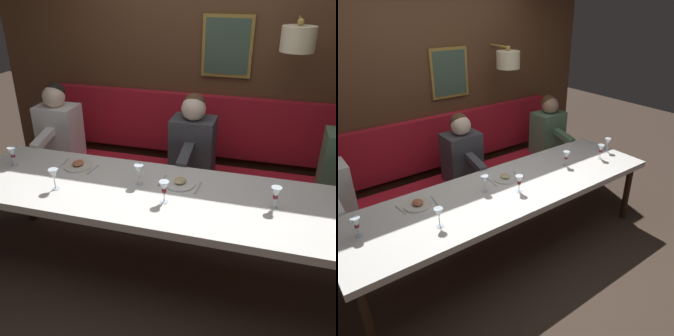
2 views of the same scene
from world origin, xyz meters
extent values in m
plane|color=#423328|center=(0.00, 0.00, 0.00)|extent=(12.00, 12.00, 0.00)
cube|color=white|center=(0.00, 0.00, 0.71)|extent=(0.90, 3.12, 0.06)
cylinder|color=#301E12|center=(0.35, 1.46, 0.34)|extent=(0.07, 0.07, 0.68)
cube|color=red|center=(0.89, 0.00, 0.23)|extent=(0.52, 3.32, 0.45)
cube|color=#51331E|center=(1.48, 0.00, 1.45)|extent=(0.10, 4.52, 2.90)
cube|color=red|center=(1.39, 0.00, 0.77)|extent=(0.10, 3.32, 0.64)
cube|color=olive|center=(1.42, -0.21, 1.57)|extent=(0.04, 0.48, 0.57)
cube|color=#384C3D|center=(1.40, -0.21, 1.57)|extent=(0.01, 0.42, 0.51)
cylinder|color=#A37F38|center=(1.25, -0.82, 1.84)|extent=(0.35, 0.02, 0.02)
cylinder|color=beige|center=(1.08, -0.82, 1.70)|extent=(0.28, 0.28, 0.20)
sphere|color=#A37F38|center=(1.08, -0.82, 1.83)|extent=(0.06, 0.06, 0.06)
cube|color=#3D3D42|center=(0.89, -0.02, 0.73)|extent=(0.30, 0.40, 0.56)
sphere|color=beige|center=(0.87, -0.02, 1.11)|extent=(0.22, 0.22, 0.22)
sphere|color=#4C331E|center=(0.90, -0.02, 1.14)|extent=(0.20, 0.20, 0.20)
cube|color=#3D3D42|center=(0.60, -0.02, 0.77)|extent=(0.33, 0.09, 0.14)
cube|color=white|center=(0.89, 1.38, 0.73)|extent=(0.30, 0.40, 0.56)
sphere|color=beige|center=(0.87, 1.38, 1.11)|extent=(0.22, 0.22, 0.22)
sphere|color=black|center=(0.90, 1.38, 1.14)|extent=(0.20, 0.20, 0.20)
cube|color=white|center=(0.60, 1.38, 0.77)|extent=(0.33, 0.09, 0.14)
cylinder|color=silver|center=(0.21, 0.80, 0.75)|extent=(0.24, 0.24, 0.01)
ellipsoid|color=#B76647|center=(0.21, 0.80, 0.77)|extent=(0.11, 0.09, 0.04)
cube|color=silver|center=(0.19, 0.66, 0.74)|extent=(0.17, 0.04, 0.01)
cube|color=silver|center=(0.23, 0.95, 0.74)|extent=(0.18, 0.04, 0.01)
cylinder|color=white|center=(0.15, -0.08, 0.75)|extent=(0.24, 0.24, 0.01)
ellipsoid|color=#D1BC84|center=(0.15, -0.08, 0.77)|extent=(0.11, 0.09, 0.04)
cube|color=silver|center=(0.13, -0.23, 0.74)|extent=(0.17, 0.02, 0.01)
cube|color=silver|center=(0.17, 0.06, 0.74)|extent=(0.18, 0.03, 0.01)
cylinder|color=silver|center=(0.01, -0.78, 0.74)|extent=(0.06, 0.06, 0.00)
cylinder|color=silver|center=(0.01, -0.78, 0.78)|extent=(0.01, 0.01, 0.07)
cone|color=silver|center=(0.01, -0.78, 0.86)|extent=(0.07, 0.07, 0.08)
cylinder|color=maroon|center=(0.01, -0.78, 0.83)|extent=(0.03, 0.03, 0.02)
cylinder|color=silver|center=(0.07, 0.21, 0.74)|extent=(0.06, 0.06, 0.00)
cylinder|color=silver|center=(0.07, 0.21, 0.78)|extent=(0.01, 0.01, 0.07)
cone|color=silver|center=(0.07, 0.21, 0.86)|extent=(0.07, 0.07, 0.08)
cylinder|color=silver|center=(-0.12, -0.04, 0.74)|extent=(0.06, 0.06, 0.00)
cylinder|color=silver|center=(-0.12, -0.04, 0.78)|extent=(0.01, 0.01, 0.07)
cone|color=silver|center=(-0.12, -0.04, 0.86)|extent=(0.07, 0.07, 0.08)
cylinder|color=maroon|center=(-0.12, -0.04, 0.83)|extent=(0.03, 0.03, 0.03)
cylinder|color=silver|center=(0.08, 1.32, 0.74)|extent=(0.06, 0.06, 0.00)
cylinder|color=silver|center=(0.08, 1.32, 0.78)|extent=(0.01, 0.01, 0.07)
cone|color=silver|center=(0.08, 1.32, 0.86)|extent=(0.07, 0.07, 0.08)
cylinder|color=maroon|center=(0.08, 1.32, 0.83)|extent=(0.03, 0.03, 0.02)
cylinder|color=silver|center=(-0.17, 0.79, 0.74)|extent=(0.06, 0.06, 0.00)
cylinder|color=silver|center=(-0.17, 0.79, 0.78)|extent=(0.01, 0.01, 0.07)
cone|color=silver|center=(-0.17, 0.79, 0.86)|extent=(0.07, 0.07, 0.08)
camera|label=1|loc=(-2.24, -0.67, 2.13)|focal=39.78mm
camera|label=2|loc=(-2.17, 1.65, 2.29)|focal=35.62mm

